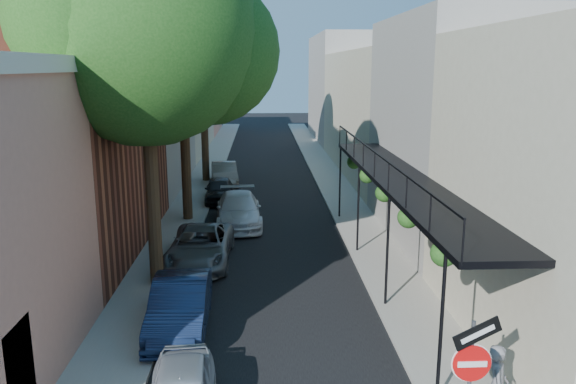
{
  "coord_description": "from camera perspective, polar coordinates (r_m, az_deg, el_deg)",
  "views": [
    {
      "loc": [
        -0.36,
        -7.46,
        7.03
      ],
      "look_at": [
        0.55,
        11.41,
        2.8
      ],
      "focal_mm": 35.0,
      "sensor_mm": 36.0,
      "label": 1
    }
  ],
  "objects": [
    {
      "name": "parked_car_b",
      "position": [
        15.8,
        -10.9,
        -11.24
      ],
      "size": [
        1.59,
        4.27,
        1.4
      ],
      "primitive_type": "imported",
      "rotation": [
        0.0,
        0.0,
        0.03
      ],
      "color": "#14203F",
      "rests_on": "ground"
    },
    {
      "name": "parked_car_f",
      "position": [
        34.13,
        -6.49,
        1.83
      ],
      "size": [
        1.94,
        4.29,
        1.36
      ],
      "primitive_type": "imported",
      "rotation": [
        0.0,
        0.0,
        0.12
      ],
      "color": "#676057",
      "rests_on": "ground"
    },
    {
      "name": "oak_far",
      "position": [
        34.87,
        -7.95,
        14.53
      ],
      "size": [
        7.7,
        7.0,
        11.9
      ],
      "color": "#352215",
      "rests_on": "ground"
    },
    {
      "name": "sign_post",
      "position": [
        10.41,
        18.15,
        -16.73
      ],
      "size": [
        0.89,
        0.17,
        2.99
      ],
      "color": "#595B60",
      "rests_on": "ground"
    },
    {
      "name": "parked_car_c",
      "position": [
        20.71,
        -8.89,
        -5.45
      ],
      "size": [
        2.27,
        4.77,
        1.31
      ],
      "primitive_type": "imported",
      "rotation": [
        0.0,
        0.0,
        -0.02
      ],
      "color": "#5B5F63",
      "rests_on": "ground"
    },
    {
      "name": "road_surface",
      "position": [
        38.11,
        -2.18,
        2.0
      ],
      "size": [
        6.0,
        64.0,
        0.01
      ],
      "primitive_type": "cube",
      "color": "black",
      "rests_on": "ground"
    },
    {
      "name": "buildings_left",
      "position": [
        37.37,
        -16.81,
        8.89
      ],
      "size": [
        10.1,
        59.1,
        12.0
      ],
      "color": "tan",
      "rests_on": "ground"
    },
    {
      "name": "sidewalk_right",
      "position": [
        38.35,
        3.81,
        2.13
      ],
      "size": [
        2.0,
        64.0,
        0.12
      ],
      "primitive_type": "cube",
      "color": "gray",
      "rests_on": "ground"
    },
    {
      "name": "parked_car_d",
      "position": [
        25.48,
        -5.03,
        -1.8
      ],
      "size": [
        2.26,
        4.95,
        1.41
      ],
      "primitive_type": "imported",
      "rotation": [
        0.0,
        0.0,
        0.06
      ],
      "color": "silver",
      "rests_on": "ground"
    },
    {
      "name": "buildings_right",
      "position": [
        38.2,
        11.54,
        8.46
      ],
      "size": [
        9.8,
        55.0,
        10.0
      ],
      "color": "#BAB39A",
      "rests_on": "ground"
    },
    {
      "name": "oak_mid",
      "position": [
        25.87,
        -9.8,
        12.51
      ],
      "size": [
        6.6,
        6.0,
        10.2
      ],
      "color": "#352215",
      "rests_on": "ground"
    },
    {
      "name": "sidewalk_left",
      "position": [
        38.27,
        -8.18,
        2.0
      ],
      "size": [
        2.0,
        64.0,
        0.12
      ],
      "primitive_type": "cube",
      "color": "gray",
      "rests_on": "ground"
    },
    {
      "name": "parked_car_e",
      "position": [
        30.01,
        -6.99,
        0.22
      ],
      "size": [
        1.65,
        3.77,
        1.26
      ],
      "primitive_type": "imported",
      "rotation": [
        0.0,
        0.0,
        0.04
      ],
      "color": "black",
      "rests_on": "ground"
    },
    {
      "name": "oak_near",
      "position": [
        17.99,
        -12.84,
        15.03
      ],
      "size": [
        7.48,
        6.8,
        11.42
      ],
      "color": "#352215",
      "rests_on": "ground"
    }
  ]
}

